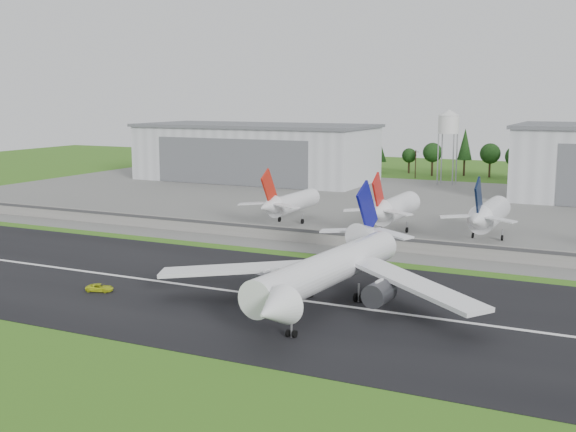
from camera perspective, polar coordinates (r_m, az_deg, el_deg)
The scene contains 14 objects.
ground at distance 121.32m, azimuth -6.25°, elevation -7.17°, with size 600.00×600.00×0.00m, color #316B19.
runway at distance 129.54m, azimuth -3.90°, elevation -6.04°, with size 320.00×60.00×0.10m, color black.
runway_centerline at distance 129.52m, azimuth -3.90°, elevation -6.01°, with size 220.00×1.00×0.02m, color white.
apron at distance 229.58m, azimuth 9.81°, elevation 0.67°, with size 320.00×150.00×0.10m, color slate.
blast_fence at distance 168.61m, azimuth 3.68°, elevation -1.77°, with size 240.00×0.61×3.50m.
hangar_west at distance 300.00m, azimuth -2.56°, elevation 5.07°, with size 97.00×44.00×23.20m.
water_tower at distance 291.31m, azimuth 12.57°, elevation 7.27°, with size 8.40×8.40×29.40m.
utility_poles at distance 306.66m, azimuth 13.97°, elevation 2.71°, with size 230.00×3.00×12.00m, color black, non-canonical shape.
treeline at distance 321.27m, azimuth 14.53°, elevation 2.99°, with size 320.00×16.00×22.00m, color black, non-canonical shape.
main_airliner at distance 120.54m, azimuth 3.14°, elevation -4.83°, with size 57.02×59.27×18.17m.
ground_vehicle at distance 133.80m, azimuth -14.66°, elevation -5.50°, with size 2.24×4.87×1.35m, color #BBC817.
parked_jet_red_a at distance 196.22m, azimuth 0.04°, elevation 1.06°, with size 7.36×31.29×16.39m.
parked_jet_red_b at distance 185.49m, azimuth 8.25°, elevation 0.58°, with size 7.36×31.29×16.78m.
parked_jet_navy at distance 179.90m, azimuth 15.47°, elevation 0.08°, with size 7.36×31.29×16.87m.
Camera 1 is at (62.08, -98.30, 34.65)m, focal length 45.00 mm.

